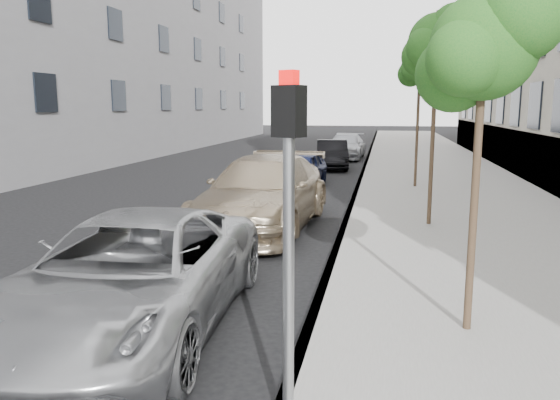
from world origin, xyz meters
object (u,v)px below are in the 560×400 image
(tree_mid, at_px, (438,42))
(sedan_black, at_px, (332,154))
(minivan, at_px, (133,274))
(suv, at_px, (263,193))
(tree_far, at_px, (421,65))
(signal_pole, at_px, (289,213))
(tree_near, at_px, (486,47))
(sedan_rear, at_px, (346,146))
(sedan_blue, at_px, (301,169))

(tree_mid, height_order, sedan_black, tree_mid)
(tree_mid, relative_size, minivan, 0.93)
(suv, distance_m, sedan_black, 13.43)
(tree_far, distance_m, signal_pole, 15.88)
(tree_near, xyz_separation_m, minivan, (-4.39, -0.53, -2.91))
(signal_pole, xyz_separation_m, sedan_rear, (-1.40, 27.10, -1.39))
(tree_mid, xyz_separation_m, tree_far, (-0.00, 6.50, -0.05))
(tree_far, relative_size, sedan_blue, 1.35)
(tree_near, height_order, tree_far, tree_far)
(tree_mid, relative_size, sedan_blue, 1.38)
(signal_pole, distance_m, minivan, 3.48)
(sedan_blue, height_order, sedan_rear, sedan_rear)
(tree_mid, relative_size, sedan_rear, 1.05)
(signal_pole, relative_size, sedan_rear, 0.64)
(sedan_blue, xyz_separation_m, sedan_rear, (0.91, 11.27, 0.07))
(tree_near, bearing_deg, tree_mid, 90.00)
(signal_pole, relative_size, sedan_blue, 0.84)
(signal_pole, relative_size, sedan_black, 0.76)
(minivan, height_order, sedan_rear, minivan)
(sedan_rear, bearing_deg, tree_near, -79.63)
(suv, bearing_deg, tree_near, -52.30)
(tree_mid, xyz_separation_m, suv, (-4.04, -0.63, -3.57))
(tree_near, distance_m, sedan_black, 19.86)
(minivan, relative_size, sedan_blue, 1.48)
(suv, xyz_separation_m, sedan_rear, (0.71, 18.64, -0.17))
(sedan_blue, relative_size, sedan_rear, 0.76)
(tree_mid, bearing_deg, minivan, -121.99)
(sedan_black, bearing_deg, minivan, -99.07)
(signal_pole, bearing_deg, tree_mid, 101.45)
(tree_near, bearing_deg, suv, 124.56)
(sedan_black, bearing_deg, tree_near, -86.20)
(tree_far, relative_size, sedan_rear, 1.03)
(signal_pole, bearing_deg, sedan_blue, 121.73)
(tree_near, height_order, sedan_rear, tree_near)
(tree_near, relative_size, suv, 0.72)
(minivan, distance_m, sedan_black, 19.84)
(suv, bearing_deg, signal_pole, -72.83)
(tree_far, relative_size, signal_pole, 1.61)
(tree_mid, relative_size, sedan_black, 1.24)
(sedan_blue, bearing_deg, sedan_black, 89.76)
(tree_near, distance_m, sedan_blue, 14.23)
(tree_far, distance_m, sedan_blue, 5.67)
(tree_mid, xyz_separation_m, signal_pole, (-1.93, -9.09, -2.35))
(tree_near, xyz_separation_m, sedan_rear, (-3.33, 24.51, -2.97))
(signal_pole, bearing_deg, sedan_black, 117.86)
(sedan_blue, bearing_deg, sedan_rear, 90.88)
(tree_far, relative_size, suv, 0.83)
(suv, xyz_separation_m, sedan_blue, (-0.20, 7.37, -0.24))
(tree_near, height_order, sedan_blue, tree_near)
(sedan_blue, height_order, sedan_black, sedan_black)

